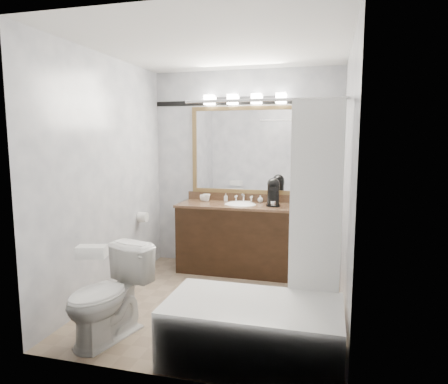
# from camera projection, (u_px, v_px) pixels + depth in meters

# --- Properties ---
(room) EXTENTS (2.42, 2.62, 2.52)m
(room) POSITION_uv_depth(u_px,v_px,m) (218.00, 180.00, 3.86)
(room) COLOR gray
(room) RESTS_ON ground
(vanity) EXTENTS (1.53, 0.58, 0.97)m
(vanity) POSITION_uv_depth(u_px,v_px,m) (240.00, 237.00, 4.94)
(vanity) COLOR black
(vanity) RESTS_ON ground
(mirror) EXTENTS (1.40, 0.04, 1.10)m
(mirror) POSITION_uv_depth(u_px,v_px,m) (245.00, 150.00, 5.05)
(mirror) COLOR olive
(mirror) RESTS_ON room
(vanity_light_bar) EXTENTS (1.02, 0.14, 0.12)m
(vanity_light_bar) POSITION_uv_depth(u_px,v_px,m) (245.00, 99.00, 4.92)
(vanity_light_bar) COLOR silver
(vanity_light_bar) RESTS_ON room
(accent_stripe) EXTENTS (2.40, 0.01, 0.06)m
(accent_stripe) POSITION_uv_depth(u_px,v_px,m) (246.00, 102.00, 4.98)
(accent_stripe) COLOR black
(accent_stripe) RESTS_ON room
(bathtub) EXTENTS (1.30, 0.75, 1.96)m
(bathtub) POSITION_uv_depth(u_px,v_px,m) (256.00, 323.00, 2.99)
(bathtub) COLOR white
(bathtub) RESTS_ON ground
(tp_roll) EXTENTS (0.11, 0.12, 0.12)m
(tp_roll) POSITION_uv_depth(u_px,v_px,m) (143.00, 217.00, 4.86)
(tp_roll) COLOR white
(tp_roll) RESTS_ON room
(toilet) EXTENTS (0.60, 0.83, 0.76)m
(toilet) POSITION_uv_depth(u_px,v_px,m) (108.00, 295.00, 3.27)
(toilet) COLOR white
(toilet) RESTS_ON ground
(tissue_box) EXTENTS (0.24, 0.17, 0.09)m
(tissue_box) POSITION_uv_depth(u_px,v_px,m) (92.00, 252.00, 3.02)
(tissue_box) COLOR white
(tissue_box) RESTS_ON toilet
(coffee_maker) EXTENTS (0.17, 0.22, 0.33)m
(coffee_maker) POSITION_uv_depth(u_px,v_px,m) (273.00, 191.00, 4.77)
(coffee_maker) COLOR black
(coffee_maker) RESTS_ON vanity
(cup_left) EXTENTS (0.12, 0.12, 0.08)m
(cup_left) POSITION_uv_depth(u_px,v_px,m) (204.00, 198.00, 5.14)
(cup_left) COLOR white
(cup_left) RESTS_ON vanity
(cup_right) EXTENTS (0.12, 0.12, 0.09)m
(cup_right) POSITION_uv_depth(u_px,v_px,m) (206.00, 198.00, 5.13)
(cup_right) COLOR white
(cup_right) RESTS_ON vanity
(soap_bottle_a) EXTENTS (0.05, 0.05, 0.10)m
(soap_bottle_a) POSITION_uv_depth(u_px,v_px,m) (226.00, 197.00, 5.12)
(soap_bottle_a) COLOR white
(soap_bottle_a) RESTS_ON vanity
(soap_bottle_b) EXTENTS (0.08, 0.08, 0.09)m
(soap_bottle_b) POSITION_uv_depth(u_px,v_px,m) (260.00, 199.00, 5.03)
(soap_bottle_b) COLOR white
(soap_bottle_b) RESTS_ON vanity
(soap_bar) EXTENTS (0.07, 0.05, 0.02)m
(soap_bar) POSITION_uv_depth(u_px,v_px,m) (247.00, 202.00, 4.98)
(soap_bar) COLOR beige
(soap_bar) RESTS_ON vanity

